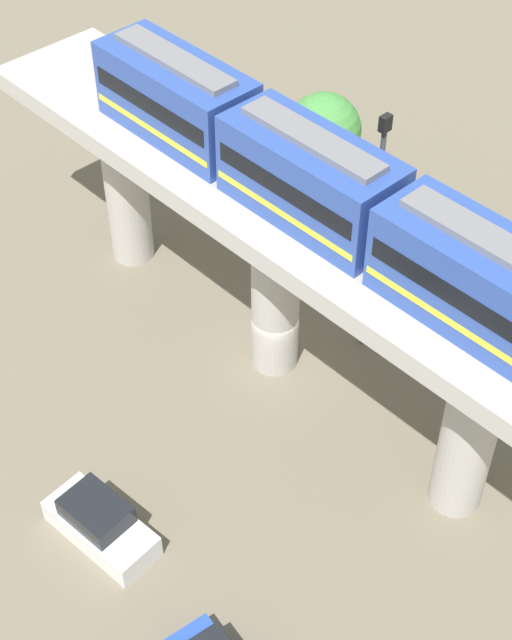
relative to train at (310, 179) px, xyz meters
The scene contains 6 objects.
ground_plane 10.11m from the train, 90.00° to the left, with size 120.00×120.00×0.00m, color #706654.
viaduct 3.98m from the train, 90.00° to the left, with size 5.20×28.85×8.46m.
train is the anchor object (origin of this frame).
parked_car_white 13.85m from the train, behind, with size 2.16×4.34×1.76m.
tree_mid_lot 15.09m from the train, 40.54° to the left, with size 3.67×3.67×4.97m.
signal_post 5.20m from the train, ahead, with size 0.44×0.28×11.06m.
Camera 1 is at (-19.46, -19.53, 29.21)m, focal length 54.49 mm.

